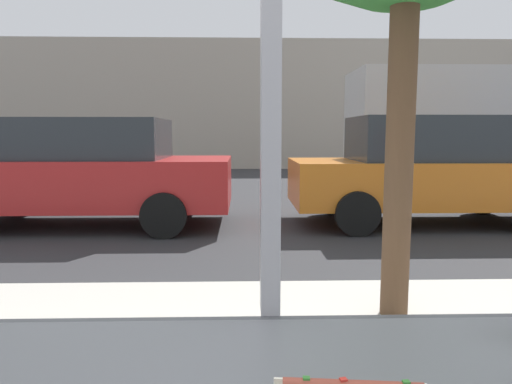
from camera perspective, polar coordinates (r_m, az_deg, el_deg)
ground_plane at (r=9.24m, az=-1.15°, el=-1.89°), size 60.00×60.00×0.00m
sidewalk_strip at (r=3.05m, az=-0.11°, el=-19.87°), size 16.00×2.80×0.11m
building_facade_far at (r=19.94m, az=-1.42°, el=10.47°), size 28.00×1.20×5.24m
parked_car_red at (r=7.81m, az=-20.40°, el=2.35°), size 4.67×2.07×1.67m
parked_car_orange at (r=7.96m, az=20.07°, el=2.50°), size 4.33×1.93×1.71m
box_truck at (r=13.41m, az=25.58°, el=7.25°), size 6.90×2.44×3.02m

